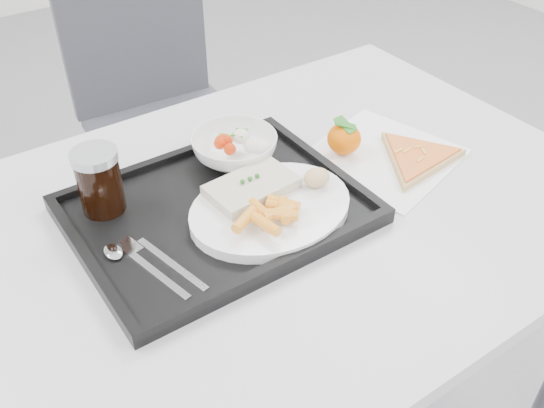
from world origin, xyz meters
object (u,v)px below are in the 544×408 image
dinner_plate (270,209)px  tangerine (344,139)px  pizza_slice (417,157)px  salad_bowl (234,148)px  table (259,243)px  tray (217,211)px  chair (158,96)px  cola_glass (99,180)px

dinner_plate → tangerine: size_ratio=3.35×
pizza_slice → salad_bowl: bearing=147.7°
table → salad_bowl: (0.04, 0.14, 0.11)m
salad_bowl → table: bearing=-106.1°
tray → salad_bowl: (0.10, 0.10, 0.03)m
salad_bowl → pizza_slice: salad_bowl is taller
chair → cola_glass: 0.85m
tangerine → chair: bearing=92.1°
pizza_slice → cola_glass: bearing=161.5°
table → dinner_plate: bearing=-79.2°
dinner_plate → salad_bowl: bearing=78.1°
chair → pizza_slice: 0.90m
chair → tray: (-0.25, -0.79, 0.22)m
tray → dinner_plate: 0.09m
chair → pizza_slice: size_ratio=3.18×
salad_bowl → cola_glass: cola_glass is taller
tray → pizza_slice: bearing=-10.8°
table → cola_glass: cola_glass is taller
dinner_plate → pizza_slice: size_ratio=0.92×
dinner_plate → tangerine: bearing=20.4°
table → pizza_slice: (0.32, -0.04, 0.08)m
tray → dinner_plate: dinner_plate is taller
tray → tangerine: tangerine is taller
chair → cola_glass: bearing=-120.3°
tangerine → pizza_slice: size_ratio=0.28×
dinner_plate → cola_glass: cola_glass is taller
chair → dinner_plate: chair is taller
cola_glass → tangerine: cola_glass is taller
chair → tray: size_ratio=2.07×
tray → pizza_slice: 0.39m
tray → pizza_slice: size_ratio=1.54×
pizza_slice → tangerine: bearing=135.6°
cola_glass → pizza_slice: size_ratio=0.37×
table → salad_bowl: salad_bowl is taller
chair → cola_glass: (-0.40, -0.69, 0.28)m
dinner_plate → salad_bowl: 0.17m
dinner_plate → cola_glass: size_ratio=2.50×
chair → cola_glass: chair is taller
dinner_plate → salad_bowl: (0.03, 0.16, 0.01)m
cola_glass → pizza_slice: cola_glass is taller
tangerine → table: bearing=-166.3°
dinner_plate → cola_glass: (-0.21, 0.16, 0.05)m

